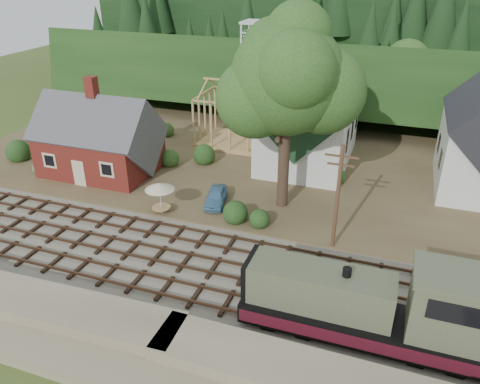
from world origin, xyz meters
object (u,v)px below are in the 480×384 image
(locomotive, at_px, (373,308))
(patio_set, at_px, (160,188))
(car_green, at_px, (49,169))
(car_blue, at_px, (216,196))

(locomotive, relative_size, patio_set, 4.97)
(locomotive, height_order, car_green, locomotive)
(car_green, bearing_deg, car_blue, -86.90)
(locomotive, relative_size, car_blue, 3.33)
(locomotive, bearing_deg, car_green, 159.24)
(locomotive, relative_size, car_green, 4.00)
(car_blue, bearing_deg, car_green, 166.41)
(car_green, bearing_deg, locomotive, -106.77)
(car_green, xyz_separation_m, patio_set, (13.51, -3.12, 1.68))
(car_blue, bearing_deg, patio_set, -154.11)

